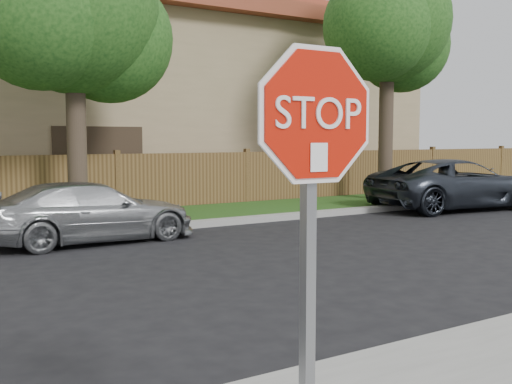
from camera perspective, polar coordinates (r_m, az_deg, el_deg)
tree_mid at (r=14.35m, az=-16.80°, el=16.41°), size 4.80×3.90×7.35m
tree_right at (r=19.26m, az=12.78°, el=15.66°), size 4.80×3.90×8.20m
stop_sign at (r=3.18m, az=5.51°, el=1.52°), size 1.01×0.13×2.55m
sedan_right at (r=12.07m, az=-15.40°, el=-1.85°), size 4.12×1.79×1.18m
sedan_far_right at (r=17.92m, az=18.51°, el=0.71°), size 5.37×2.98×1.42m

